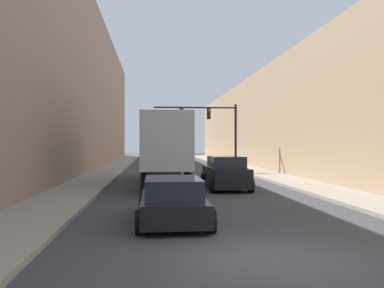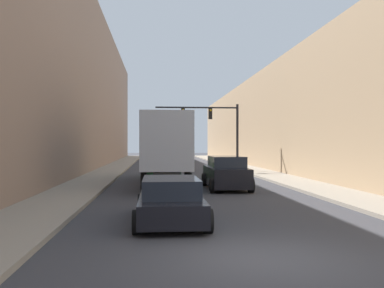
# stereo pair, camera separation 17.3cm
# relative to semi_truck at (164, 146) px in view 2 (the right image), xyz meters

# --- Properties ---
(ground_plane) EXTENTS (200.00, 200.00, 0.00)m
(ground_plane) POSITION_rel_semi_truck_xyz_m (1.70, -16.40, -2.19)
(ground_plane) COLOR #38383D
(sidewalk_right) EXTENTS (2.57, 80.00, 0.15)m
(sidewalk_right) POSITION_rel_semi_truck_xyz_m (7.75, 13.60, -2.12)
(sidewalk_right) COLOR gray
(sidewalk_right) RESTS_ON ground
(sidewalk_left) EXTENTS (2.57, 80.00, 0.15)m
(sidewalk_left) POSITION_rel_semi_truck_xyz_m (-4.35, 13.60, -2.12)
(sidewalk_left) COLOR gray
(sidewalk_left) RESTS_ON ground
(building_right) EXTENTS (6.00, 80.00, 9.06)m
(building_right) POSITION_rel_semi_truck_xyz_m (12.03, 13.60, 2.34)
(building_right) COLOR tan
(building_right) RESTS_ON ground
(building_left) EXTENTS (6.00, 80.00, 15.06)m
(building_left) POSITION_rel_semi_truck_xyz_m (-8.63, 13.60, 5.34)
(building_left) COLOR #997A66
(building_left) RESTS_ON ground
(semi_truck) EXTENTS (2.43, 12.23, 3.84)m
(semi_truck) POSITION_rel_semi_truck_xyz_m (0.00, 0.00, 0.00)
(semi_truck) COLOR #B2B7C1
(semi_truck) RESTS_ON ground
(sedan_car) EXTENTS (2.09, 4.75, 1.33)m
(sedan_car) POSITION_rel_semi_truck_xyz_m (-0.05, -12.06, -1.55)
(sedan_car) COLOR black
(sedan_car) RESTS_ON ground
(suv_car) EXTENTS (2.10, 4.80, 1.70)m
(suv_car) POSITION_rel_semi_truck_xyz_m (3.13, -2.99, -1.38)
(suv_car) COLOR black
(suv_car) RESTS_ON ground
(traffic_signal_gantry) EXTENTS (6.95, 0.35, 5.65)m
(traffic_signal_gantry) POSITION_rel_semi_truck_xyz_m (4.55, 10.40, 1.78)
(traffic_signal_gantry) COLOR black
(traffic_signal_gantry) RESTS_ON ground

